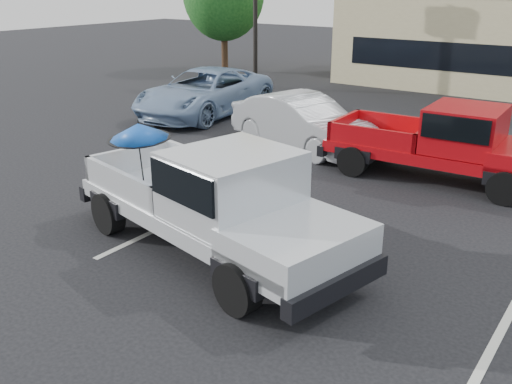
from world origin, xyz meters
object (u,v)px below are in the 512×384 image
silver_sedan (302,122)px  silver_pickup (222,198)px  red_pickup (456,141)px  blue_suv (205,92)px

silver_sedan → silver_pickup: bearing=-144.9°
red_pickup → silver_sedan: size_ratio=1.22×
red_pickup → silver_pickup: bearing=-109.9°
red_pickup → blue_suv: (-8.99, 1.99, -0.19)m
silver_pickup → blue_suv: 10.66m
red_pickup → silver_sedan: (-4.21, 0.40, -0.23)m
silver_pickup → red_pickup: (1.92, 5.98, -0.10)m
blue_suv → red_pickup: bearing=-16.7°
red_pickup → silver_sedan: red_pickup is taller
silver_pickup → silver_sedan: bearing=122.5°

